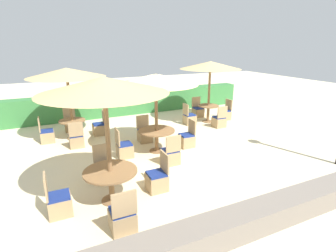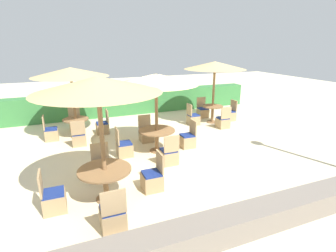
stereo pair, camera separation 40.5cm
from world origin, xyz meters
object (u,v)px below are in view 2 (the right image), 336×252
object	(u,v)px
patio_chair_center_west	(124,148)
parasol_back_left	(70,72)
patio_chair_front_left_west	(53,200)
patio_chair_back_left_west	(51,133)
parasol_center	(156,79)
patio_chair_front_left_east	(153,179)
patio_chair_back_right_east	(230,115)
patio_chair_center_north	(146,134)
patio_chair_back_right_north	(203,112)
parasol_front_left	(98,85)
patio_chair_front_left_north	(102,169)
patio_chair_back_left_east	(103,127)
round_table_front_left	(105,175)
patio_chair_back_right_west	(193,119)
patio_chair_back_right_south	(223,122)
round_table_back_right	(213,110)
round_table_back_left	(76,123)
patio_chair_front_left_south	(113,217)
parasol_back_right	(215,66)
patio_chair_back_left_north	(75,123)
round_table_center	(157,134)
patio_chair_center_east	(188,140)
patio_chair_center_south	(169,155)
patio_chair_back_left_south	(79,138)

from	to	relation	value
patio_chair_center_west	parasol_back_left	distance (m)	3.48
patio_chair_front_left_west	patio_chair_back_left_west	bearing A→B (deg)	-178.37
patio_chair_back_left_west	parasol_center	bearing A→B (deg)	53.29
patio_chair_front_left_east	patio_chair_back_right_east	size ratio (longest dim) A/B	1.00
patio_chair_center_north	patio_chair_back_right_east	world-z (taller)	same
patio_chair_back_right_north	parasol_front_left	bearing A→B (deg)	44.20
parasol_front_left	patio_chair_front_left_north	size ratio (longest dim) A/B	2.99
patio_chair_back_left_east	patio_chair_front_left_north	bearing A→B (deg)	170.96
parasol_front_left	round_table_front_left	distance (m)	1.99
patio_chair_back_right_west	round_table_front_left	bearing A→B (deg)	-45.50
patio_chair_back_right_south	patio_chair_back_left_west	world-z (taller)	same
parasol_front_left	round_table_back_right	world-z (taller)	parasol_front_left
patio_chair_back_right_north	round_table_back_left	size ratio (longest dim) A/B	0.99
patio_chair_center_west	patio_chair_back_right_south	bearing A→B (deg)	106.00
patio_chair_center_west	round_table_back_right	world-z (taller)	patio_chair_center_west
round_table_front_left	patio_chair_front_left_south	size ratio (longest dim) A/B	1.27
parasol_back_right	round_table_back_right	xyz separation A→B (m)	(0.00, 0.00, -1.93)
patio_chair_front_left_north	parasol_back_right	distance (m)	6.70
parasol_back_right	patio_chair_back_right_south	bearing A→B (deg)	-90.83
patio_chair_back_right_south	patio_chair_back_left_north	size ratio (longest dim) A/B	1.00
patio_chair_back_right_south	patio_chair_front_left_west	bearing A→B (deg)	-151.59
round_table_center	round_table_back_right	bearing A→B (deg)	32.48
round_table_back_left	patio_chair_back_right_south	bearing A→B (deg)	-11.30
patio_chair_front_left_north	patio_chair_front_left_west	distance (m)	1.54
patio_chair_center_east	parasol_back_right	world-z (taller)	parasol_back_right
parasol_front_left	round_table_front_left	bearing A→B (deg)	-153.43
round_table_back_right	patio_chair_center_west	bearing A→B (deg)	-154.36
patio_chair_front_left_west	patio_chair_back_left_north	world-z (taller)	same
patio_chair_front_left_west	patio_chair_back_left_north	distance (m)	5.67
patio_chair_center_south	parasol_back_right	size ratio (longest dim) A/B	0.35
patio_chair_back_right_north	patio_chair_back_left_south	size ratio (longest dim) A/B	1.00
round_table_center	patio_chair_back_right_north	bearing A→B (deg)	41.99
round_table_front_left	patio_chair_back_right_west	bearing A→B (deg)	44.50
patio_chair_front_left_south	round_table_back_left	world-z (taller)	patio_chair_front_left_south
patio_chair_center_north	patio_chair_back_right_east	bearing A→B (deg)	-165.65
parasol_front_left	patio_chair_back_right_north	bearing A→B (deg)	44.20
patio_chair_front_left_west	patio_chair_back_right_west	size ratio (longest dim) A/B	1.00
parasol_front_left	patio_chair_back_left_south	bearing A→B (deg)	95.12
patio_chair_front_left_south	patio_chair_front_left_west	distance (m)	1.48
patio_chair_front_left_east	patio_chair_center_south	bearing A→B (deg)	-38.06
patio_chair_back_right_east	patio_chair_back_right_south	bearing A→B (deg)	132.59
patio_chair_back_left_east	patio_chair_back_left_south	xyz separation A→B (m)	(-0.97, -0.98, 0.00)
round_table_center	patio_chair_front_left_east	xyz separation A→B (m)	(-0.89, -2.18, -0.33)
round_table_front_left	patio_chair_back_right_west	distance (m)	6.25
parasol_center	round_table_front_left	distance (m)	3.44
parasol_back_left	parasol_front_left	bearing A→B (deg)	-85.89
patio_chair_center_west	patio_chair_back_left_south	world-z (taller)	same
patio_chair_front_left_east	patio_chair_front_left_west	distance (m)	2.21
round_table_back_right	patio_chair_front_left_north	bearing A→B (deg)	-147.85
round_table_center	round_table_front_left	world-z (taller)	round_table_front_left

